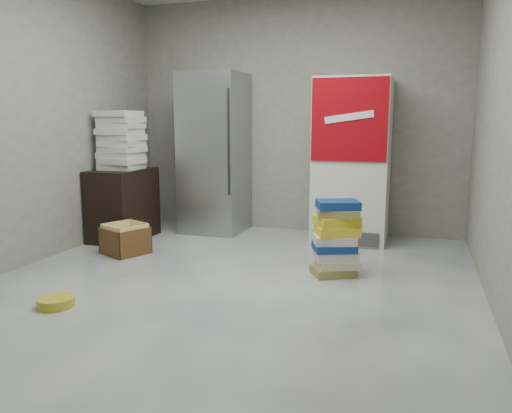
{
  "coord_description": "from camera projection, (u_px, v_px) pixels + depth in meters",
  "views": [
    {
      "loc": [
        1.45,
        -3.46,
        1.33
      ],
      "look_at": [
        0.09,
        0.7,
        0.58
      ],
      "focal_mm": 35.0,
      "sensor_mm": 36.0,
      "label": 1
    }
  ],
  "objects": [
    {
      "name": "cardboard_box",
      "position": [
        125.0,
        241.0,
        5.08
      ],
      "size": [
        0.51,
        0.51,
        0.31
      ],
      "rotation": [
        0.0,
        0.0,
        -0.43
      ],
      "color": "yellow",
      "rests_on": "ground"
    },
    {
      "name": "room_shell",
      "position": [
        214.0,
        56.0,
        3.61
      ],
      "size": [
        4.04,
        5.04,
        2.82
      ],
      "color": "gray",
      "rests_on": "ground"
    },
    {
      "name": "steel_fridge",
      "position": [
        215.0,
        154.0,
        6.02
      ],
      "size": [
        0.7,
        0.72,
        1.9
      ],
      "color": "#A7A9AF",
      "rests_on": "ground"
    },
    {
      "name": "coke_cooler",
      "position": [
        352.0,
        161.0,
        5.52
      ],
      "size": [
        0.8,
        0.73,
        1.8
      ],
      "color": "silver",
      "rests_on": "ground"
    },
    {
      "name": "supply_box_stack",
      "position": [
        121.0,
        140.0,
        5.56
      ],
      "size": [
        0.44,
        0.44,
        0.65
      ],
      "color": "silver",
      "rests_on": "wood_shelf"
    },
    {
      "name": "ground",
      "position": [
        217.0,
        293.0,
        3.91
      ],
      "size": [
        5.0,
        5.0,
        0.0
      ],
      "primitive_type": "plane",
      "color": "silver",
      "rests_on": "ground"
    },
    {
      "name": "bucket_lid",
      "position": [
        56.0,
        302.0,
        3.63
      ],
      "size": [
        0.3,
        0.3,
        0.07
      ],
      "primitive_type": "cylinder",
      "rotation": [
        0.0,
        0.0,
        0.15
      ],
      "color": "gold",
      "rests_on": "ground"
    },
    {
      "name": "phonebook_stack_main",
      "position": [
        336.0,
        238.0,
        4.34
      ],
      "size": [
        0.47,
        0.45,
        0.66
      ],
      "rotation": [
        0.0,
        0.0,
        0.39
      ],
      "color": "olive",
      "rests_on": "ground"
    },
    {
      "name": "phonebook_stack_side",
      "position": [
        335.0,
        248.0,
        5.04
      ],
      "size": [
        0.35,
        0.3,
        0.13
      ],
      "rotation": [
        0.0,
        0.0,
        -0.06
      ],
      "color": "#CCBB90",
      "rests_on": "ground"
    },
    {
      "name": "wood_shelf",
      "position": [
        123.0,
        204.0,
        5.68
      ],
      "size": [
        0.5,
        0.8,
        0.8
      ],
      "primitive_type": "cube",
      "color": "black",
      "rests_on": "ground"
    }
  ]
}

